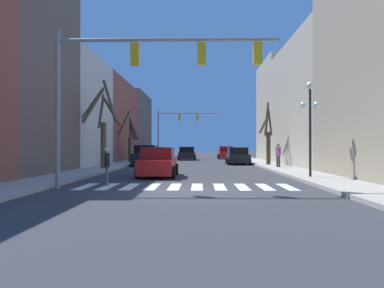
% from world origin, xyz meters
% --- Properties ---
extents(ground_plane, '(240.00, 240.00, 0.00)m').
position_xyz_m(ground_plane, '(0.00, 0.00, 0.00)').
color(ground_plane, '#38383D').
extents(sidewalk_left, '(2.35, 90.00, 0.15)m').
position_xyz_m(sidewalk_left, '(-6.33, 0.00, 0.07)').
color(sidewalk_left, '#ADA89E').
rests_on(sidewalk_left, ground_plane).
extents(sidewalk_right, '(2.35, 90.00, 0.15)m').
position_xyz_m(sidewalk_right, '(6.33, 0.00, 0.07)').
color(sidewalk_right, '#ADA89E').
rests_on(sidewalk_right, ground_plane).
extents(building_row_left, '(6.00, 54.64, 11.74)m').
position_xyz_m(building_row_left, '(-10.51, 20.82, 4.80)').
color(building_row_left, '#934C3D').
rests_on(building_row_left, ground_plane).
extents(building_row_right, '(6.00, 38.50, 13.46)m').
position_xyz_m(building_row_right, '(10.51, 12.16, 5.91)').
color(building_row_right, tan).
rests_on(building_row_right, ground_plane).
extents(crosswalk_stripes, '(8.55, 2.60, 0.01)m').
position_xyz_m(crosswalk_stripes, '(0.00, 1.38, 0.00)').
color(crosswalk_stripes, white).
rests_on(crosswalk_stripes, ground_plane).
extents(traffic_signal_near, '(8.61, 0.28, 6.11)m').
position_xyz_m(traffic_signal_near, '(-1.64, 0.63, 4.61)').
color(traffic_signal_near, gray).
rests_on(traffic_signal_near, ground_plane).
extents(traffic_signal_far, '(8.03, 0.28, 6.39)m').
position_xyz_m(traffic_signal_far, '(-2.54, 35.33, 4.70)').
color(traffic_signal_far, gray).
rests_on(traffic_signal_far, ground_plane).
extents(street_lamp_right_corner, '(0.95, 0.36, 4.62)m').
position_xyz_m(street_lamp_right_corner, '(5.95, 4.73, 3.41)').
color(street_lamp_right_corner, black).
rests_on(street_lamp_right_corner, sidewalk_right).
extents(car_at_intersection, '(2.14, 4.46, 1.58)m').
position_xyz_m(car_at_intersection, '(-0.99, 31.45, 0.74)').
color(car_at_intersection, black).
rests_on(car_at_intersection, ground_plane).
extents(car_parked_right_near, '(2.06, 4.17, 1.54)m').
position_xyz_m(car_parked_right_near, '(4.01, 20.43, 0.72)').
color(car_parked_right_near, black).
rests_on(car_parked_right_near, ground_plane).
extents(car_driving_toward_lane, '(2.00, 4.17, 1.57)m').
position_xyz_m(car_driving_toward_lane, '(-1.68, 6.37, 0.74)').
color(car_driving_toward_lane, red).
rests_on(car_driving_toward_lane, ground_plane).
extents(car_parked_left_mid, '(2.10, 4.33, 1.64)m').
position_xyz_m(car_parked_left_mid, '(3.99, 35.86, 0.77)').
color(car_parked_left_mid, red).
rests_on(car_parked_left_mid, ground_plane).
extents(car_parked_left_near, '(2.07, 4.55, 1.74)m').
position_xyz_m(car_parked_left_near, '(-4.00, 17.92, 0.81)').
color(car_parked_left_near, black).
rests_on(car_parked_left_near, ground_plane).
extents(car_parked_right_far, '(2.03, 4.82, 1.59)m').
position_xyz_m(car_parked_right_far, '(-4.02, 24.74, 0.75)').
color(car_parked_right_far, '#A38423').
rests_on(car_parked_right_far, ground_plane).
extents(pedestrian_near_right_corner, '(0.33, 0.72, 1.70)m').
position_xyz_m(pedestrian_near_right_corner, '(6.18, 13.27, 1.16)').
color(pedestrian_near_right_corner, black).
rests_on(pedestrian_near_right_corner, sidewalk_right).
extents(pedestrian_waiting_at_curb, '(0.29, 0.69, 1.60)m').
position_xyz_m(pedestrian_waiting_at_curb, '(-3.31, 1.86, 0.95)').
color(pedestrian_waiting_at_curb, '#4C4C51').
rests_on(pedestrian_waiting_at_curb, ground_plane).
extents(street_tree_right_near, '(1.48, 2.75, 5.12)m').
position_xyz_m(street_tree_right_near, '(6.12, 17.09, 2.56)').
color(street_tree_right_near, '#473828').
rests_on(street_tree_right_near, sidewalk_right).
extents(street_tree_left_near, '(3.61, 1.56, 6.02)m').
position_xyz_m(street_tree_left_near, '(-6.00, 11.38, 3.01)').
color(street_tree_left_near, brown).
rests_on(street_tree_left_near, sidewalk_left).
extents(street_tree_left_mid, '(2.40, 1.96, 5.03)m').
position_xyz_m(street_tree_left_mid, '(-6.35, 23.04, 2.34)').
color(street_tree_left_mid, '#473828').
rests_on(street_tree_left_mid, sidewalk_left).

